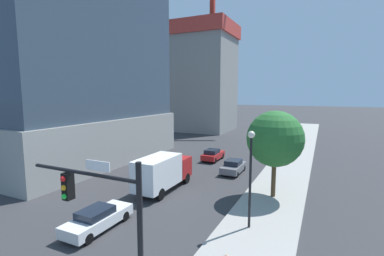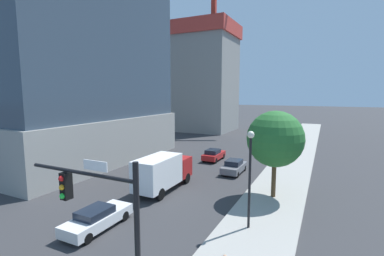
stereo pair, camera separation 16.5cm
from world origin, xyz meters
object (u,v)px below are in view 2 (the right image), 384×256
car_white (97,218)px  box_truck (163,171)px  street_lamp (250,166)px  car_gray (234,167)px  street_tree (275,139)px  car_red (214,155)px  construction_building (202,72)px  traffic_light_pole (102,213)px

car_white → box_truck: bearing=90.0°
street_lamp → car_gray: (-4.60, 11.60, -3.43)m
street_tree → car_red: size_ratio=1.72×
street_lamp → car_red: size_ratio=1.50×
construction_building → car_gray: (17.52, -31.04, -12.68)m
car_gray → traffic_light_pole: bearing=-85.6°
box_truck → car_gray: bearing=62.8°
street_tree → car_gray: 8.58m
car_white → car_gray: 16.23m
construction_building → car_gray: bearing=-60.6°
construction_building → street_tree: size_ratio=4.52×
traffic_light_pole → construction_building: bearing=110.2°
traffic_light_pole → car_gray: size_ratio=1.54×
car_gray → car_white: bearing=-104.5°
construction_building → box_truck: 42.83m
box_truck → construction_building: bearing=109.0°
traffic_light_pole → box_truck: bearing=113.6°
box_truck → street_lamp: bearing=-23.0°
street_lamp → traffic_light_pole: bearing=-107.6°
car_white → box_truck: 7.87m
car_gray → car_red: bearing=133.1°
construction_building → car_red: bearing=-63.3°
construction_building → car_white: construction_building is taller
construction_building → street_tree: construction_building is taller
street_lamp → construction_building: bearing=117.4°
street_tree → car_white: bearing=-131.8°
car_white → car_gray: size_ratio=1.18×
street_tree → construction_building: bearing=121.7°
street_tree → car_gray: (-5.07, 5.48, -4.22)m
traffic_light_pole → car_gray: bearing=94.4°
street_tree → car_red: (-9.14, 9.82, -4.19)m
construction_building → street_lamp: bearing=-62.6°
car_red → box_truck: (-0.00, -12.26, 1.02)m
traffic_light_pole → car_red: (-5.69, 25.32, -3.60)m
street_lamp → street_tree: (0.48, 6.12, 0.79)m
street_tree → box_truck: 9.98m
construction_building → street_lamp: size_ratio=5.19×
car_white → car_gray: car_gray is taller
car_white → street_tree: bearing=48.2°
street_lamp → box_truck: size_ratio=0.90×
construction_building → car_red: (13.45, -26.71, -12.65)m
street_lamp → car_red: bearing=118.5°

